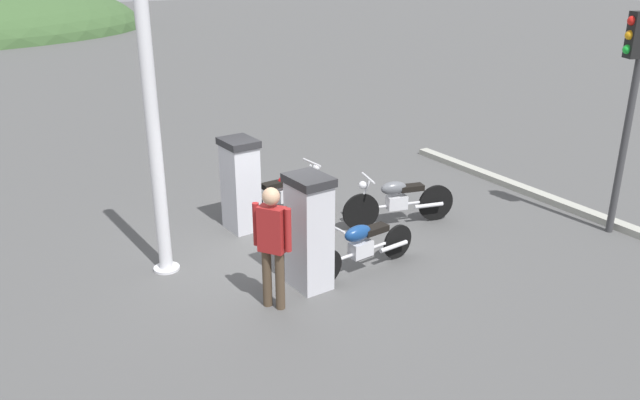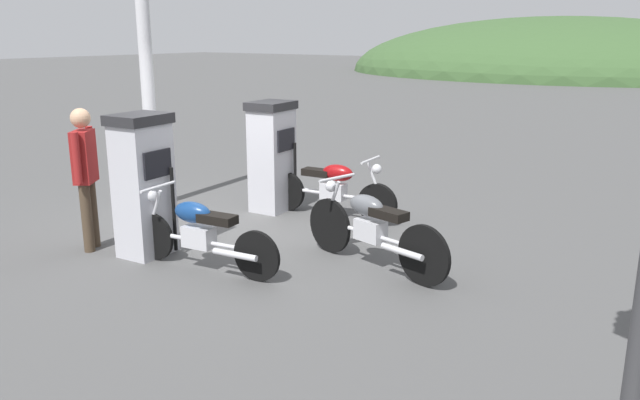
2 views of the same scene
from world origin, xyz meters
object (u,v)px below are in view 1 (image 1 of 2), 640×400
Objects in this scene: motorcycle_near_pump at (362,244)px; canopy_support_pole at (153,132)px; motorcycle_far_pump at (285,193)px; roadside_traffic_light at (630,87)px; motorcycle_extra at (398,200)px; fuel_pump_near at (309,232)px; attendant_person at (272,240)px; fuel_pump_far at (241,184)px.

canopy_support_pole is at bearing 148.43° from motorcycle_near_pump.
roadside_traffic_light is at bearing -38.33° from motorcycle_far_pump.
motorcycle_near_pump is 0.96× the size of motorcycle_extra.
roadside_traffic_light is at bearing -9.76° from fuel_pump_near.
fuel_pump_far is at bearing 75.08° from attendant_person.
motorcycle_extra is 0.46× the size of canopy_support_pole.
motorcycle_far_pump is at bearing 21.72° from canopy_support_pole.
attendant_person is (-0.72, -2.71, 0.18)m from fuel_pump_far.
roadside_traffic_light is 7.56m from canopy_support_pole.
fuel_pump_near is 2.43m from fuel_pump_far.
fuel_pump_far is 2.63m from motorcycle_near_pump.
motorcycle_extra is (1.50, -1.45, 0.05)m from motorcycle_far_pump.
motorcycle_near_pump is at bearing 9.25° from attendant_person.
roadside_traffic_light is (4.55, -0.93, 2.10)m from motorcycle_near_pump.
attendant_person reaches higher than fuel_pump_near.
fuel_pump_near is at bearing -90.00° from fuel_pump_far.
motorcycle_near_pump is 3.48m from canopy_support_pole.
fuel_pump_far is at bearing 152.78° from motorcycle_extra.
roadside_traffic_light reaches higher than attendant_person.
attendant_person is 6.40m from roadside_traffic_light.
canopy_support_pole is (-1.67, 1.57, 1.32)m from fuel_pump_near.
motorcycle_extra is (1.56, 1.17, 0.03)m from motorcycle_near_pump.
fuel_pump_near reaches higher than motorcycle_extra.
canopy_support_pole reaches higher than roadside_traffic_light.
canopy_support_pole is (-4.13, 0.41, 1.70)m from motorcycle_extra.
attendant_person is (-0.72, -0.28, 0.15)m from fuel_pump_near.
motorcycle_near_pump is 0.44× the size of canopy_support_pole.
canopy_support_pole is at bearing 160.61° from roadside_traffic_light.
motorcycle_extra reaches higher than motorcycle_far_pump.
fuel_pump_near reaches higher than motorcycle_near_pump.
attendant_person is at bearing -120.21° from motorcycle_far_pump.
motorcycle_near_pump is at bearing -69.66° from fuel_pump_far.
motorcycle_far_pump is (0.06, 2.63, -0.02)m from motorcycle_near_pump.
fuel_pump_near is at bearing -110.20° from motorcycle_far_pump.
fuel_pump_far is 0.44× the size of roadside_traffic_light.
fuel_pump_far reaches higher than motorcycle_extra.
fuel_pump_far is 2.79m from motorcycle_extra.
canopy_support_pole is at bearing -158.28° from motorcycle_far_pump.
motorcycle_far_pump is 6.11m from roadside_traffic_light.
fuel_pump_near is at bearing 20.96° from attendant_person.
fuel_pump_near is 1.04× the size of fuel_pump_far.
motorcycle_near_pump is at bearing -31.57° from canopy_support_pole.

